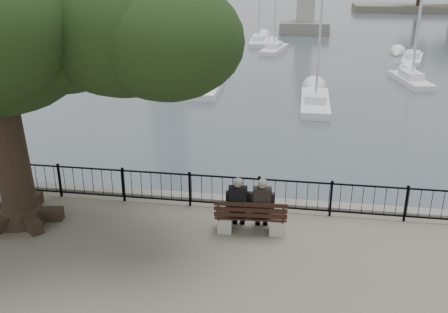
% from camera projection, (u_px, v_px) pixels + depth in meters
% --- Properties ---
extents(harbor, '(260.00, 260.00, 1.20)m').
position_uv_depth(harbor, '(227.00, 215.00, 15.07)').
color(harbor, slate).
rests_on(harbor, ground).
extents(railing, '(22.06, 0.06, 1.00)m').
position_uv_depth(railing, '(224.00, 190.00, 14.23)').
color(railing, black).
rests_on(railing, ground).
extents(bench, '(1.89, 0.67, 0.98)m').
position_uv_depth(bench, '(251.00, 221.00, 13.01)').
color(bench, gray).
rests_on(bench, ground).
extents(person_left, '(0.47, 0.79, 1.56)m').
position_uv_depth(person_left, '(238.00, 205.00, 13.01)').
color(person_left, black).
rests_on(person_left, ground).
extents(person_right, '(0.47, 0.79, 1.56)m').
position_uv_depth(person_right, '(262.00, 206.00, 12.95)').
color(person_right, black).
rests_on(person_right, ground).
extents(tree, '(10.04, 7.01, 8.20)m').
position_uv_depth(tree, '(22.00, 19.00, 11.80)').
color(tree, black).
rests_on(tree, ground).
extents(lion_monument, '(5.58, 5.58, 8.34)m').
position_uv_depth(lion_monument, '(305.00, 14.00, 57.42)').
color(lion_monument, slate).
rests_on(lion_monument, ground).
extents(sailboat_a, '(2.25, 5.00, 9.78)m').
position_uv_depth(sailboat_a, '(168.00, 82.00, 32.78)').
color(sailboat_a, white).
rests_on(sailboat_a, ground).
extents(sailboat_b, '(1.79, 5.80, 12.08)m').
position_uv_depth(sailboat_b, '(208.00, 85.00, 31.72)').
color(sailboat_b, white).
rests_on(sailboat_b, ground).
extents(sailboat_c, '(1.59, 5.66, 10.16)m').
position_uv_depth(sailboat_c, '(315.00, 101.00, 28.20)').
color(sailboat_c, white).
rests_on(sailboat_c, ground).
extents(sailboat_d, '(2.33, 5.24, 9.07)m').
position_uv_depth(sailboat_d, '(411.00, 79.00, 33.71)').
color(sailboat_d, white).
rests_on(sailboat_d, ground).
extents(sailboat_e, '(1.83, 5.96, 12.92)m').
position_uv_depth(sailboat_e, '(87.00, 63.00, 38.52)').
color(sailboat_e, white).
rests_on(sailboat_e, ground).
extents(sailboat_f, '(2.45, 5.60, 10.84)m').
position_uv_depth(sailboat_f, '(274.00, 48.00, 45.70)').
color(sailboat_f, white).
rests_on(sailboat_f, ground).
extents(sailboat_g, '(2.68, 5.42, 10.34)m').
position_uv_depth(sailboat_g, '(412.00, 58.00, 41.07)').
color(sailboat_g, white).
rests_on(sailboat_g, ground).
extents(sailboat_h, '(1.90, 6.03, 13.59)m').
position_uv_depth(sailboat_h, '(259.00, 40.00, 50.15)').
color(sailboat_h, white).
rests_on(sailboat_h, ground).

